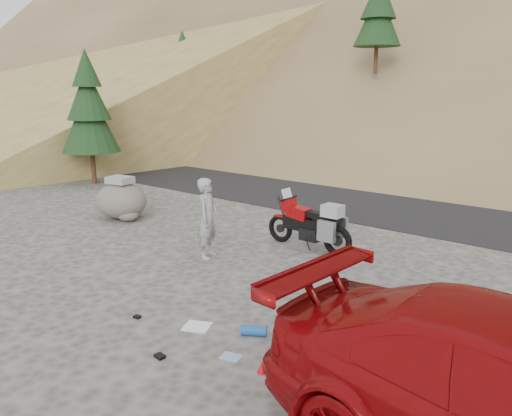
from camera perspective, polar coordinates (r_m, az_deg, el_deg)
The scene contains 14 objects.
ground at distance 9.45m, azimuth -3.20°, elevation -9.08°, with size 140.00×140.00×0.00m, color #454340.
road at distance 16.93m, azimuth 17.55°, elevation 0.58°, with size 120.00×7.00×0.05m, color black.
conifer_verge at distance 20.12m, azimuth -18.57°, elevation 10.82°, with size 2.20×2.20×5.04m.
motorcycle at distance 11.46m, azimuth 6.43°, elevation -1.96°, with size 2.28×0.67×1.36m.
man at distance 11.09m, azimuth -5.42°, elevation -5.61°, with size 0.65×0.42×1.77m, color gray.
boulder at distance 14.65m, azimuth -15.15°, elevation 0.87°, with size 1.63×1.41×1.19m.
small_rock at distance 14.36m, azimuth -14.44°, elevation -0.69°, with size 0.81×0.77×0.39m.
gear_white_cloth at distance 8.07m, azimuth -6.76°, elevation -13.30°, with size 0.41×0.36×0.01m, color white.
gear_blue_mat at distance 7.74m, azimuth -0.25°, elevation -13.84°, with size 0.15×0.15×0.39m, color #1A509E.
gear_bottle at distance 7.52m, azimuth 6.04°, elevation -14.41°, with size 0.09×0.09×0.25m, color #1A509E.
gear_funnel at distance 6.85m, azimuth 0.66°, elevation -17.72°, with size 0.13×0.13×0.17m, color #AF0B10.
gear_glove_a at distance 7.33m, azimuth -10.93°, elevation -16.29°, with size 0.15×0.11×0.04m, color black.
gear_glove_b at distance 8.51m, azimuth -13.43°, elevation -11.99°, with size 0.11×0.09×0.04m, color black.
gear_blue_cloth at distance 7.23m, azimuth -2.88°, elevation -16.64°, with size 0.28×0.21×0.01m, color #829CC9.
Camera 1 is at (5.85, -6.47, 3.66)m, focal length 35.00 mm.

